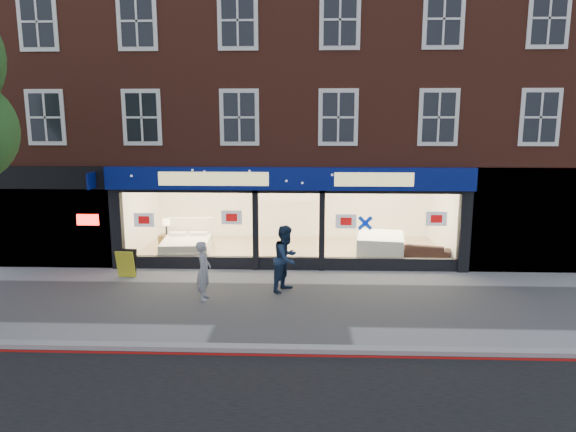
# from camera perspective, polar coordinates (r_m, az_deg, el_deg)

# --- Properties ---
(ground) EXTENTS (120.00, 120.00, 0.00)m
(ground) POSITION_cam_1_polar(r_m,az_deg,el_deg) (13.66, -0.38, -9.59)
(ground) COLOR gray
(ground) RESTS_ON ground
(kerb_line) EXTENTS (60.00, 0.10, 0.01)m
(kerb_line) POSITION_cam_1_polar(r_m,az_deg,el_deg) (10.80, -1.12, -15.23)
(kerb_line) COLOR #8C0A07
(kerb_line) RESTS_ON ground
(kerb_stone) EXTENTS (60.00, 0.25, 0.12)m
(kerb_stone) POSITION_cam_1_polar(r_m,az_deg,el_deg) (10.96, -1.06, -14.52)
(kerb_stone) COLOR gray
(kerb_stone) RESTS_ON ground
(showroom_floor) EXTENTS (11.00, 4.50, 0.10)m
(showroom_floor) POSITION_cam_1_polar(r_m,az_deg,el_deg) (18.66, 0.31, -3.88)
(showroom_floor) COLOR tan
(showroom_floor) RESTS_ON ground
(building) EXTENTS (19.00, 8.26, 10.30)m
(building) POSITION_cam_1_polar(r_m,az_deg,el_deg) (19.85, 0.44, 16.24)
(building) COLOR #5F291D
(building) RESTS_ON ground
(display_bed) EXTENTS (1.87, 2.20, 1.16)m
(display_bed) POSITION_cam_1_polar(r_m,az_deg,el_deg) (18.15, -11.19, -3.28)
(display_bed) COLOR #EFE2D0
(display_bed) RESTS_ON showroom_floor
(bedside_table) EXTENTS (0.56, 0.56, 0.55)m
(bedside_table) POSITION_cam_1_polar(r_m,az_deg,el_deg) (19.09, -13.29, -2.84)
(bedside_table) COLOR brown
(bedside_table) RESTS_ON showroom_floor
(mattress_stack) EXTENTS (1.79, 2.13, 0.76)m
(mattress_stack) POSITION_cam_1_polar(r_m,az_deg,el_deg) (17.90, 10.21, -3.26)
(mattress_stack) COLOR white
(mattress_stack) RESTS_ON showroom_floor
(sofa) EXTENTS (1.78, 1.12, 0.49)m
(sofa) POSITION_cam_1_polar(r_m,az_deg,el_deg) (18.07, 14.98, -3.77)
(sofa) COLOR black
(sofa) RESTS_ON showroom_floor
(a_board) EXTENTS (0.58, 0.39, 0.86)m
(a_board) POSITION_cam_1_polar(r_m,az_deg,el_deg) (16.41, -17.49, -5.05)
(a_board) COLOR gold
(a_board) RESTS_ON ground
(pedestrian_grey) EXTENTS (0.42, 0.60, 1.59)m
(pedestrian_grey) POSITION_cam_1_polar(r_m,az_deg,el_deg) (13.85, -9.34, -6.00)
(pedestrian_grey) COLOR #94969B
(pedestrian_grey) RESTS_ON ground
(pedestrian_blue) EXTENTS (1.06, 1.13, 1.86)m
(pedestrian_blue) POSITION_cam_1_polar(r_m,az_deg,el_deg) (14.32, -0.20, -4.72)
(pedestrian_blue) COLOR #172843
(pedestrian_blue) RESTS_ON ground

